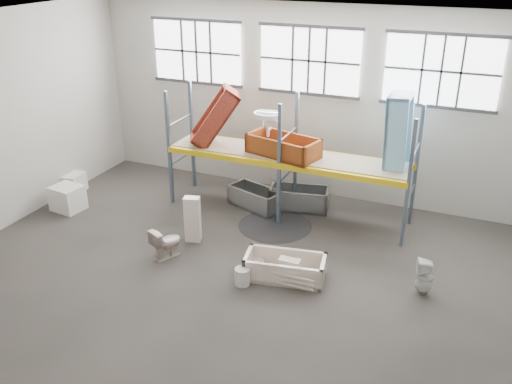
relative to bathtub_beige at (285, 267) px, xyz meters
The scene contains 32 objects.
floor 1.23m from the bathtub_beige, 147.00° to the right, with size 12.00×10.00×0.10m, color #4C4641.
ceiling 4.96m from the bathtub_beige, 147.00° to the right, with size 12.00×10.00×0.10m, color silver.
wall_back 5.05m from the bathtub_beige, 102.83° to the left, with size 12.00×0.10×5.00m, color #ADAAA0.
wall_front 6.21m from the bathtub_beige, 99.97° to the right, with size 12.00×0.10×5.00m, color #BBB7AC.
window_left 6.88m from the bathtub_beige, 134.41° to the left, with size 2.60×0.04×1.60m, color white.
window_mid 5.54m from the bathtub_beige, 103.15° to the left, with size 2.60×0.04×1.60m, color white.
window_right 5.88m from the bathtub_beige, 62.87° to the left, with size 2.60×0.04×1.60m, color white.
rack_upright_la 4.76m from the bathtub_beige, 150.66° to the left, with size 0.08×0.08×3.00m, color slate.
rack_upright_lb 5.43m from the bathtub_beige, 139.24° to the left, with size 0.08×0.08×3.00m, color slate.
rack_upright_ma 2.77m from the bathtub_beige, 114.01° to the left, with size 0.08×0.08×3.00m, color slate.
rack_upright_mb 3.81m from the bathtub_beige, 106.20° to the left, with size 0.08×0.08×3.00m, color slate.
rack_upright_ra 3.26m from the bathtub_beige, 48.39° to the left, with size 0.08×0.08×3.00m, color slate.
rack_upright_rb 4.18m from the bathtub_beige, 59.92° to the left, with size 0.08×0.08×3.00m, color slate.
rack_beam_front 2.77m from the bathtub_beige, 114.01° to the left, with size 6.00×0.10×0.14m, color yellow.
rack_beam_back 3.81m from the bathtub_beige, 106.20° to the left, with size 6.00×0.10×0.14m, color yellow.
shelf_deck 3.30m from the bathtub_beige, 109.37° to the left, with size 5.90×1.10×0.03m, color gray.
wet_patch 2.29m from the bathtub_beige, 116.05° to the left, with size 1.80×1.80×0.00m, color black.
bathtub_beige is the anchor object (origin of this frame).
cistern_spare 0.14m from the bathtub_beige, 28.96° to the right, with size 0.44×0.21×0.41m, color beige.
sink_in_tub 0.68m from the bathtub_beige, behind, with size 0.39×0.39×0.13m, color beige.
toilet_beige 2.68m from the bathtub_beige, behind, with size 0.39×0.69×0.71m, color beige.
cistern_tall 2.58m from the bathtub_beige, 165.71° to the left, with size 0.35×0.23×1.09m, color beige.
toilet_white 2.76m from the bathtub_beige, 11.01° to the left, with size 0.34×0.35×0.75m, color white.
steel_tub_left 3.40m from the bathtub_beige, 123.21° to the left, with size 1.41×0.66×0.52m, color #B6BABF, non-canonical shape.
steel_tub_right 3.33m from the bathtub_beige, 103.80° to the left, with size 1.51×0.70×0.55m, color #A0A3A6, non-canonical shape.
rust_tub_flat 3.34m from the bathtub_beige, 111.63° to the left, with size 1.74×0.82×0.49m, color #943814, non-canonical shape.
rust_tub_tilted 4.61m from the bathtub_beige, 136.13° to the left, with size 1.62×0.76×0.45m, color maroon, non-canonical shape.
sink_on_shelf 3.50m from the bathtub_beige, 118.90° to the left, with size 0.68×0.53×0.61m, color silver.
blue_tub_upright 4.07m from the bathtub_beige, 63.39° to the left, with size 1.74×0.82×0.49m, color #7EB8DA, non-canonical shape.
bucket 0.90m from the bathtub_beige, 140.38° to the right, with size 0.31×0.31×0.36m, color silver.
carton_near 6.31m from the bathtub_beige, behind, with size 0.75×0.64×0.64m, color white.
carton_far 7.16m from the bathtub_beige, 165.72° to the left, with size 0.63×0.63×0.53m, color silver.
Camera 1 is at (4.24, -8.51, 6.30)m, focal length 38.86 mm.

